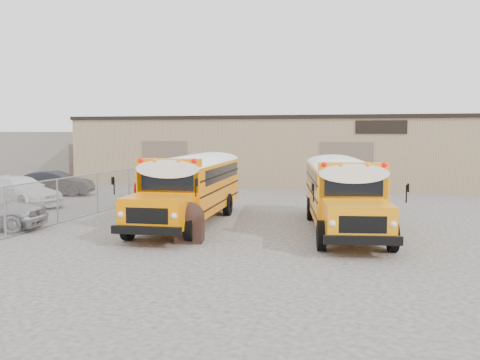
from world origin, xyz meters
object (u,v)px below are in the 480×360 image
(school_bus_right, at_px, (329,175))
(tarp_bundle, at_px, (190,221))
(car_dark, at_px, (55,183))
(car_white, at_px, (20,191))
(school_bus_left, at_px, (222,172))

(school_bus_right, relative_size, tarp_bundle, 7.06)
(car_dark, bearing_deg, school_bus_right, -108.21)
(car_white, bearing_deg, tarp_bundle, -99.00)
(school_bus_right, height_order, car_dark, school_bus_right)
(car_dark, bearing_deg, tarp_bundle, -145.28)
(school_bus_right, height_order, tarp_bundle, school_bus_right)
(school_bus_right, xyz_separation_m, car_white, (-14.62, -3.48, -0.84))
(school_bus_left, xyz_separation_m, car_white, (-9.25, -3.52, -0.87))
(school_bus_right, bearing_deg, car_white, -166.62)
(school_bus_left, relative_size, school_bus_right, 1.01)
(car_white, height_order, car_dark, car_white)
(school_bus_right, relative_size, car_white, 1.91)
(school_bus_left, relative_size, tarp_bundle, 7.12)
(school_bus_left, xyz_separation_m, tarp_bundle, (1.85, -9.30, -0.90))
(tarp_bundle, bearing_deg, school_bus_right, 69.12)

